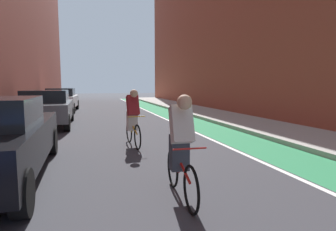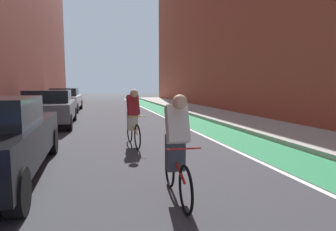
# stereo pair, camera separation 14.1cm
# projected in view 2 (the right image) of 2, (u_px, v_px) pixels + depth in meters

# --- Properties ---
(ground_plane) EXTENTS (94.13, 94.13, 0.00)m
(ground_plane) POSITION_uv_depth(u_px,v_px,m) (125.00, 127.00, 11.71)
(ground_plane) COLOR #38383D
(bike_lane_paint) EXTENTS (1.60, 42.79, 0.00)m
(bike_lane_paint) POSITION_uv_depth(u_px,v_px,m) (185.00, 119.00, 14.47)
(bike_lane_paint) COLOR #2D8451
(bike_lane_paint) RESTS_ON ground
(lane_divider_stripe) EXTENTS (0.12, 42.79, 0.00)m
(lane_divider_stripe) POSITION_uv_depth(u_px,v_px,m) (168.00, 119.00, 14.24)
(lane_divider_stripe) COLOR white
(lane_divider_stripe) RESTS_ON ground
(sidewalk_right) EXTENTS (2.74, 42.79, 0.14)m
(sidewalk_right) POSITION_uv_depth(u_px,v_px,m) (223.00, 116.00, 15.02)
(sidewalk_right) COLOR #A8A59E
(sidewalk_right) RESTS_ON ground
(building_facade_right) EXTENTS (2.40, 38.79, 13.23)m
(building_facade_right) POSITION_uv_depth(u_px,v_px,m) (250.00, 4.00, 16.87)
(building_facade_right) COLOR #9E4C38
(building_facade_right) RESTS_ON ground
(parked_sedan_gray) EXTENTS (2.03, 4.40, 1.53)m
(parked_sedan_gray) POSITION_uv_depth(u_px,v_px,m) (49.00, 108.00, 11.84)
(parked_sedan_gray) COLOR #595B60
(parked_sedan_gray) RESTS_ON ground
(parked_sedan_white) EXTENTS (2.02, 4.36, 1.53)m
(parked_sedan_white) POSITION_uv_depth(u_px,v_px,m) (65.00, 99.00, 18.39)
(parked_sedan_white) COLOR silver
(parked_sedan_white) RESTS_ON ground
(cyclist_mid) EXTENTS (0.48, 1.73, 1.62)m
(cyclist_mid) POSITION_uv_depth(u_px,v_px,m) (176.00, 144.00, 4.25)
(cyclist_mid) COLOR black
(cyclist_mid) RESTS_ON ground
(cyclist_trailing) EXTENTS (0.48, 1.74, 1.63)m
(cyclist_trailing) POSITION_uv_depth(u_px,v_px,m) (133.00, 116.00, 7.99)
(cyclist_trailing) COLOR black
(cyclist_trailing) RESTS_ON ground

